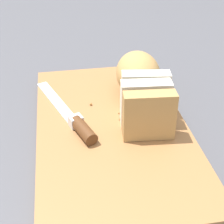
# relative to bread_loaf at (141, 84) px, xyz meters

# --- Properties ---
(ground_plane) EXTENTS (3.00, 3.00, 0.00)m
(ground_plane) POSITION_rel_bread_loaf_xyz_m (0.07, -0.07, -0.06)
(ground_plane) COLOR #4C4C51
(cutting_board) EXTENTS (0.48, 0.28, 0.02)m
(cutting_board) POSITION_rel_bread_loaf_xyz_m (0.07, -0.07, -0.05)
(cutting_board) COLOR #9E6B3D
(cutting_board) RESTS_ON ground_plane
(bread_loaf) EXTENTS (0.25, 0.11, 0.09)m
(bread_loaf) POSITION_rel_bread_loaf_xyz_m (0.00, 0.00, 0.00)
(bread_loaf) COLOR tan
(bread_loaf) RESTS_ON cutting_board
(bread_knife) EXTENTS (0.24, 0.11, 0.02)m
(bread_knife) POSITION_rel_bread_loaf_xyz_m (0.06, -0.14, -0.03)
(bread_knife) COLOR silver
(bread_knife) RESTS_ON cutting_board
(crumb_near_knife) EXTENTS (0.01, 0.01, 0.01)m
(crumb_near_knife) POSITION_rel_bread_loaf_xyz_m (-0.01, -0.10, -0.04)
(crumb_near_knife) COLOR #A8753D
(crumb_near_knife) RESTS_ON cutting_board
(crumb_near_loaf) EXTENTS (0.00, 0.00, 0.00)m
(crumb_near_loaf) POSITION_rel_bread_loaf_xyz_m (0.05, -0.05, -0.04)
(crumb_near_loaf) COLOR #A8753D
(crumb_near_loaf) RESTS_ON cutting_board
(crumb_stray_left) EXTENTS (0.00, 0.00, 0.00)m
(crumb_stray_left) POSITION_rel_bread_loaf_xyz_m (0.03, -0.05, -0.04)
(crumb_stray_left) COLOR #A8753D
(crumb_stray_left) RESTS_ON cutting_board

